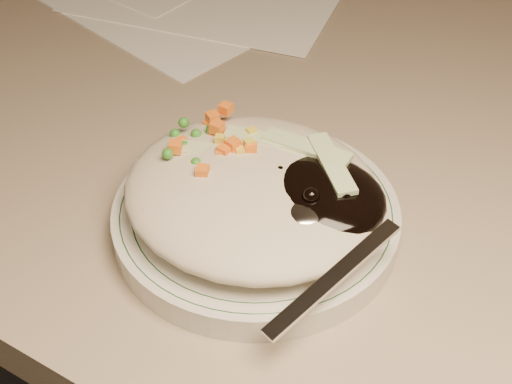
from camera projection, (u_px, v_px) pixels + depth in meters
The scene contains 4 objects.
desk at pixel (390, 285), 0.77m from camera, with size 1.40×0.70×0.74m.
plate at pixel (256, 218), 0.54m from camera, with size 0.22×0.22×0.02m, color silver.
plate_rim at pixel (256, 208), 0.53m from camera, with size 0.20×0.20×0.00m.
meal at pixel (261, 189), 0.52m from camera, with size 0.21×0.19×0.05m.
Camera 1 is at (0.14, 0.87, 1.12)m, focal length 50.00 mm.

